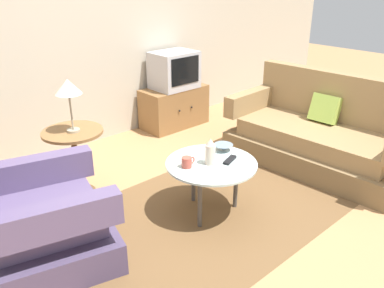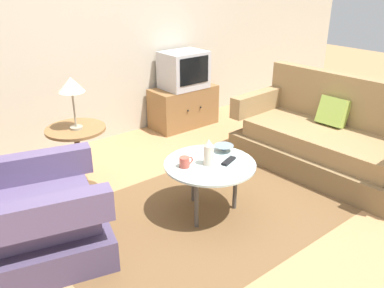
{
  "view_description": "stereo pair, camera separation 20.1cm",
  "coord_description": "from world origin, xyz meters",
  "px_view_note": "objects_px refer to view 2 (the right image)",
  "views": [
    {
      "loc": [
        -2.22,
        -1.9,
        1.91
      ],
      "look_at": [
        -0.11,
        0.4,
        0.55
      ],
      "focal_mm": 37.52,
      "sensor_mm": 36.0,
      "label": 1
    },
    {
      "loc": [
        -2.07,
        -2.03,
        1.91
      ],
      "look_at": [
        -0.11,
        0.4,
        0.55
      ],
      "focal_mm": 37.52,
      "sensor_mm": 36.0,
      "label": 2
    }
  ],
  "objects_px": {
    "table_lamp": "(71,87)",
    "tv_remote_dark": "(229,161)",
    "side_table": "(78,146)",
    "mug": "(185,162)",
    "coffee_table": "(210,168)",
    "television": "(184,70)",
    "vase": "(209,152)",
    "bowl": "(224,148)",
    "armchair": "(36,218)",
    "tv_stand": "(184,107)",
    "couch": "(327,140)"
  },
  "relations": [
    {
      "from": "table_lamp",
      "to": "tv_remote_dark",
      "type": "height_order",
      "value": "table_lamp"
    },
    {
      "from": "armchair",
      "to": "couch",
      "type": "height_order",
      "value": "couch"
    },
    {
      "from": "television",
      "to": "tv_remote_dark",
      "type": "xyz_separation_m",
      "value": [
        -0.99,
        -1.86,
        -0.27
      ]
    },
    {
      "from": "armchair",
      "to": "bowl",
      "type": "bearing_deg",
      "value": 95.14
    },
    {
      "from": "table_lamp",
      "to": "mug",
      "type": "xyz_separation_m",
      "value": [
        0.48,
        -0.93,
        -0.5
      ]
    },
    {
      "from": "armchair",
      "to": "side_table",
      "type": "xyz_separation_m",
      "value": [
        0.63,
        0.66,
        0.16
      ]
    },
    {
      "from": "side_table",
      "to": "couch",
      "type": "bearing_deg",
      "value": -27.61
    },
    {
      "from": "bowl",
      "to": "tv_remote_dark",
      "type": "relative_size",
      "value": 0.96
    },
    {
      "from": "television",
      "to": "bowl",
      "type": "relative_size",
      "value": 3.24
    },
    {
      "from": "side_table",
      "to": "vase",
      "type": "bearing_deg",
      "value": -57.71
    },
    {
      "from": "tv_stand",
      "to": "bowl",
      "type": "bearing_deg",
      "value": -117.19
    },
    {
      "from": "vase",
      "to": "side_table",
      "type": "bearing_deg",
      "value": 122.29
    },
    {
      "from": "couch",
      "to": "side_table",
      "type": "distance_m",
      "value": 2.47
    },
    {
      "from": "couch",
      "to": "tv_remote_dark",
      "type": "relative_size",
      "value": 10.71
    },
    {
      "from": "bowl",
      "to": "tv_remote_dark",
      "type": "xyz_separation_m",
      "value": [
        -0.12,
        -0.18,
        -0.02
      ]
    },
    {
      "from": "side_table",
      "to": "mug",
      "type": "distance_m",
      "value": 1.07
    },
    {
      "from": "table_lamp",
      "to": "vase",
      "type": "xyz_separation_m",
      "value": [
        0.66,
        -1.01,
        -0.43
      ]
    },
    {
      "from": "coffee_table",
      "to": "tv_stand",
      "type": "distance_m",
      "value": 2.12
    },
    {
      "from": "tv_stand",
      "to": "television",
      "type": "xyz_separation_m",
      "value": [
        0.0,
        -0.01,
        0.49
      ]
    },
    {
      "from": "tv_stand",
      "to": "television",
      "type": "height_order",
      "value": "television"
    },
    {
      "from": "television",
      "to": "vase",
      "type": "bearing_deg",
      "value": -122.48
    },
    {
      "from": "tv_stand",
      "to": "tv_remote_dark",
      "type": "relative_size",
      "value": 4.89
    },
    {
      "from": "tv_stand",
      "to": "tv_remote_dark",
      "type": "xyz_separation_m",
      "value": [
        -0.99,
        -1.88,
        0.22
      ]
    },
    {
      "from": "television",
      "to": "vase",
      "type": "xyz_separation_m",
      "value": [
        -1.14,
        -1.79,
        -0.17
      ]
    },
    {
      "from": "television",
      "to": "tv_remote_dark",
      "type": "height_order",
      "value": "television"
    },
    {
      "from": "side_table",
      "to": "television",
      "type": "relative_size",
      "value": 1.15
    },
    {
      "from": "tv_stand",
      "to": "armchair",
      "type": "bearing_deg",
      "value": -149.57
    },
    {
      "from": "coffee_table",
      "to": "television",
      "type": "bearing_deg",
      "value": 57.92
    },
    {
      "from": "couch",
      "to": "bowl",
      "type": "distance_m",
      "value": 1.29
    },
    {
      "from": "mug",
      "to": "tv_stand",
      "type": "bearing_deg",
      "value": 52.54
    },
    {
      "from": "coffee_table",
      "to": "tv_remote_dark",
      "type": "height_order",
      "value": "tv_remote_dark"
    },
    {
      "from": "tv_remote_dark",
      "to": "table_lamp",
      "type": "bearing_deg",
      "value": -72.63
    },
    {
      "from": "bowl",
      "to": "mug",
      "type": "bearing_deg",
      "value": -176.58
    },
    {
      "from": "armchair",
      "to": "mug",
      "type": "relative_size",
      "value": 8.31
    },
    {
      "from": "armchair",
      "to": "tv_stand",
      "type": "relative_size",
      "value": 1.23
    },
    {
      "from": "television",
      "to": "table_lamp",
      "type": "xyz_separation_m",
      "value": [
        -1.8,
        -0.78,
        0.26
      ]
    },
    {
      "from": "tv_stand",
      "to": "mug",
      "type": "height_order",
      "value": "mug"
    },
    {
      "from": "armchair",
      "to": "mug",
      "type": "height_order",
      "value": "armchair"
    },
    {
      "from": "side_table",
      "to": "tv_stand",
      "type": "distance_m",
      "value": 1.96
    },
    {
      "from": "armchair",
      "to": "television",
      "type": "height_order",
      "value": "television"
    },
    {
      "from": "coffee_table",
      "to": "television",
      "type": "xyz_separation_m",
      "value": [
        1.12,
        1.78,
        0.32
      ]
    },
    {
      "from": "television",
      "to": "vase",
      "type": "height_order",
      "value": "television"
    },
    {
      "from": "tv_stand",
      "to": "table_lamp",
      "type": "xyz_separation_m",
      "value": [
        -1.8,
        -0.79,
        0.75
      ]
    },
    {
      "from": "armchair",
      "to": "couch",
      "type": "bearing_deg",
      "value": 95.2
    },
    {
      "from": "table_lamp",
      "to": "vase",
      "type": "relative_size",
      "value": 2.1
    },
    {
      "from": "table_lamp",
      "to": "tv_remote_dark",
      "type": "bearing_deg",
      "value": -53.32
    },
    {
      "from": "side_table",
      "to": "vase",
      "type": "height_order",
      "value": "vase"
    },
    {
      "from": "coffee_table",
      "to": "bowl",
      "type": "bearing_deg",
      "value": 22.1
    },
    {
      "from": "coffee_table",
      "to": "table_lamp",
      "type": "bearing_deg",
      "value": 124.05
    },
    {
      "from": "couch",
      "to": "vase",
      "type": "height_order",
      "value": "couch"
    }
  ]
}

